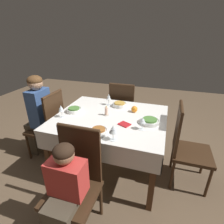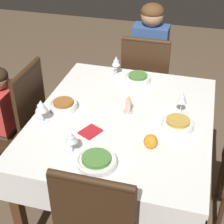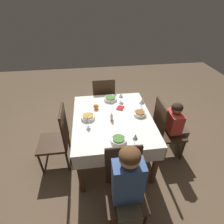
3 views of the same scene
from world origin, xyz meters
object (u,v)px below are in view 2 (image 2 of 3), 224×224
napkin_red_folded (90,132)px  wine_glass_east (71,138)px  bowl_east (97,161)px  chair_south (20,123)px  chair_west (146,84)px  bowl_west (138,78)px  bowl_north (178,123)px  candle_centerpiece (128,107)px  wine_glass_north (182,98)px  wine_glass_west (116,62)px  dining_table (123,128)px  orange_fruit (151,141)px  wine_glass_south (41,106)px  bowl_south (64,105)px  person_adult_denim (150,60)px

napkin_red_folded → wine_glass_east: bearing=-11.5°
bowl_east → chair_south: bearing=-124.5°
chair_west → wine_glass_east: 1.38m
bowl_west → bowl_north: (0.51, 0.36, -0.00)m
bowl_west → candle_centerpiece: candle_centerpiece is taller
chair_west → bowl_west: 0.50m
bowl_east → chair_west: bearing=179.3°
wine_glass_north → wine_glass_east: bearing=-44.3°
chair_west → bowl_north: (0.93, 0.36, 0.27)m
chair_south → bowl_west: bearing=118.3°
wine_glass_east → napkin_red_folded: bearing=168.5°
wine_glass_west → wine_glass_north: wine_glass_north is taller
dining_table → chair_west: (-0.91, -0.01, -0.16)m
bowl_east → candle_centerpiece: bearing=174.9°
dining_table → bowl_east: size_ratio=6.09×
chair_south → bowl_west: 0.95m
wine_glass_east → orange_fruit: wine_glass_east is taller
wine_glass_south → orange_fruit: size_ratio=1.96×
wine_glass_south → bowl_south: bearing=158.7°
dining_table → bowl_north: (0.02, 0.35, 0.11)m
person_adult_denim → bowl_west: 0.59m
chair_south → person_adult_denim: bearing=141.8°
wine_glass_west → bowl_west: bearing=71.7°
bowl_south → bowl_north: size_ratio=0.92×
chair_west → bowl_north: 1.03m
bowl_east → wine_glass_east: size_ratio=1.54×
bowl_south → wine_glass_east: wine_glass_east is taller
chair_west → bowl_south: bearing=66.8°
chair_south → bowl_north: size_ratio=4.97×
wine_glass_west → wine_glass_north: 0.68m
chair_west → bowl_east: size_ratio=4.60×
dining_table → candle_centerpiece: size_ratio=10.58×
orange_fruit → napkin_red_folded: 0.37m
bowl_north → bowl_west: bearing=-145.1°
bowl_east → person_adult_denim: bearing=179.3°
dining_table → chair_west: 0.92m
bowl_south → wine_glass_west: bearing=159.4°
chair_south → orange_fruit: 1.11m
bowl_west → bowl_north: bearing=34.9°
dining_table → orange_fruit: (0.25, 0.22, 0.13)m
person_adult_denim → wine_glass_west: person_adult_denim is taller
dining_table → wine_glass_north: wine_glass_north is taller
bowl_west → bowl_east: (0.97, -0.02, -0.00)m
wine_glass_north → candle_centerpiece: (0.08, -0.33, -0.07)m
bowl_west → wine_glass_south: size_ratio=1.25×
bowl_south → napkin_red_folded: 0.33m
dining_table → bowl_east: (0.48, -0.03, 0.11)m
dining_table → chair_west: size_ratio=1.32×
chair_west → orange_fruit: size_ratio=12.46×
chair_south → wine_glass_west: 0.86m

